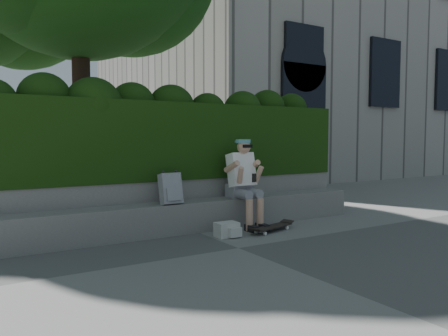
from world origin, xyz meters
TOP-DOWN VIEW (x-y plane):
  - ground at (0.00, 0.00)m, footprint 80.00×80.00m
  - bench_ledge at (0.00, 1.25)m, footprint 6.00×0.45m
  - planter_wall at (0.00, 1.73)m, footprint 6.00×0.50m
  - hedge at (0.00, 1.95)m, footprint 6.00×1.00m
  - person at (0.80, 1.07)m, footprint 0.40×0.76m
  - skateboard at (0.97, 0.56)m, footprint 0.80×0.39m
  - backpack_plaid at (-0.41, 1.15)m, footprint 0.31×0.17m
  - backpack_ground at (0.21, 0.62)m, footprint 0.32×0.23m

SIDE VIEW (x-z plane):
  - ground at x=0.00m, z-range 0.00..0.00m
  - skateboard at x=0.97m, z-range 0.03..0.11m
  - backpack_ground at x=0.21m, z-range 0.00..0.21m
  - bench_ledge at x=0.00m, z-range 0.00..0.45m
  - planter_wall at x=0.00m, z-range 0.00..0.75m
  - backpack_plaid at x=-0.41m, z-range 0.45..0.89m
  - person at x=0.80m, z-range 0.06..1.44m
  - hedge at x=0.00m, z-range 0.75..1.95m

